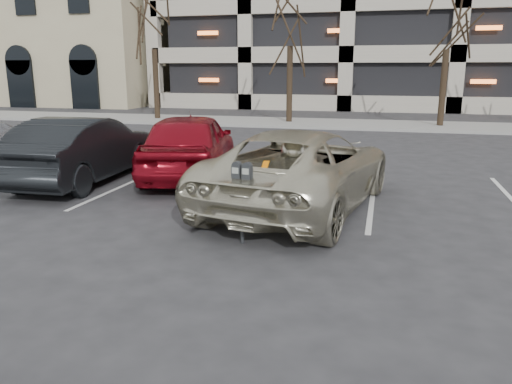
{
  "coord_description": "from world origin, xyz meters",
  "views": [
    {
      "loc": [
        1.56,
        -8.18,
        2.63
      ],
      "look_at": [
        -0.06,
        -1.91,
        1.02
      ],
      "focal_mm": 35.0,
      "sensor_mm": 36.0,
      "label": 1
    }
  ],
  "objects": [
    {
      "name": "parking_meter",
      "position": [
        -0.47,
        -1.15,
        0.96
      ],
      "size": [
        0.34,
        0.17,
        1.25
      ],
      "rotation": [
        0.0,
        0.0,
        -0.17
      ],
      "color": "black",
      "rests_on": "ground"
    },
    {
      "name": "car_dark",
      "position": [
        -5.31,
        2.09,
        0.77
      ],
      "size": [
        1.88,
        4.77,
        1.54
      ],
      "primitive_type": "imported",
      "rotation": [
        0.0,
        0.0,
        3.19
      ],
      "color": "black",
      "rests_on": "ground"
    },
    {
      "name": "tree_a",
      "position": [
        -10.0,
        16.0,
        5.78
      ],
      "size": [
        3.52,
        3.52,
        7.99
      ],
      "color": "black",
      "rests_on": "ground"
    },
    {
      "name": "car_red",
      "position": [
        -3.05,
        3.21,
        0.81
      ],
      "size": [
        2.91,
        5.09,
        1.63
      ],
      "primitive_type": "imported",
      "rotation": [
        0.0,
        0.0,
        3.36
      ],
      "color": "maroon",
      "rests_on": "ground"
    },
    {
      "name": "stall_lines",
      "position": [
        -1.4,
        2.3,
        0.01
      ],
      "size": [
        16.9,
        5.2,
        0.0
      ],
      "color": "silver",
      "rests_on": "ground"
    },
    {
      "name": "office_building",
      "position": [
        -28.0,
        29.92,
        7.49
      ],
      "size": [
        26.0,
        16.2,
        15.0
      ],
      "color": "tan",
      "rests_on": "ground"
    },
    {
      "name": "suv_silver",
      "position": [
        0.05,
        1.15,
        0.76
      ],
      "size": [
        3.43,
        5.83,
        1.53
      ],
      "rotation": [
        0.0,
        0.0,
        2.97
      ],
      "color": "beige",
      "rests_on": "ground"
    },
    {
      "name": "ground",
      "position": [
        0.0,
        0.0,
        0.0
      ],
      "size": [
        140.0,
        140.0,
        0.0
      ],
      "primitive_type": "plane",
      "color": "#28282B",
      "rests_on": "ground"
    },
    {
      "name": "sidewalk",
      "position": [
        0.0,
        16.0,
        0.06
      ],
      "size": [
        80.0,
        4.0,
        0.12
      ],
      "primitive_type": "cube",
      "color": "gray",
      "rests_on": "ground"
    }
  ]
}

